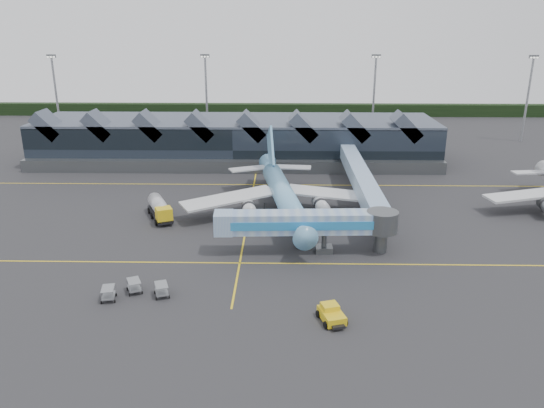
{
  "coord_description": "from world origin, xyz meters",
  "views": [
    {
      "loc": [
        5.6,
        -72.06,
        30.39
      ],
      "look_at": [
        4.11,
        1.77,
        5.0
      ],
      "focal_mm": 35.0,
      "sensor_mm": 36.0,
      "label": 1
    }
  ],
  "objects_px": {
    "fuel_truck": "(159,207)",
    "pushback_tug": "(331,314)",
    "jet_bridge": "(317,224)",
    "main_airliner": "(282,192)"
  },
  "relations": [
    {
      "from": "jet_bridge",
      "to": "pushback_tug",
      "type": "distance_m",
      "value": 18.28
    },
    {
      "from": "jet_bridge",
      "to": "fuel_truck",
      "type": "height_order",
      "value": "jet_bridge"
    },
    {
      "from": "main_airliner",
      "to": "jet_bridge",
      "type": "bearing_deg",
      "value": -81.93
    },
    {
      "from": "fuel_truck",
      "to": "pushback_tug",
      "type": "xyz_separation_m",
      "value": [
        25.41,
        -31.18,
        -1.04
      ]
    },
    {
      "from": "pushback_tug",
      "to": "fuel_truck",
      "type": "bearing_deg",
      "value": 112.44
    },
    {
      "from": "jet_bridge",
      "to": "pushback_tug",
      "type": "height_order",
      "value": "jet_bridge"
    },
    {
      "from": "fuel_truck",
      "to": "pushback_tug",
      "type": "height_order",
      "value": "fuel_truck"
    },
    {
      "from": "jet_bridge",
      "to": "fuel_truck",
      "type": "relative_size",
      "value": 2.68
    },
    {
      "from": "pushback_tug",
      "to": "main_airliner",
      "type": "bearing_deg",
      "value": 82.31
    },
    {
      "from": "main_airliner",
      "to": "jet_bridge",
      "type": "height_order",
      "value": "main_airliner"
    }
  ]
}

